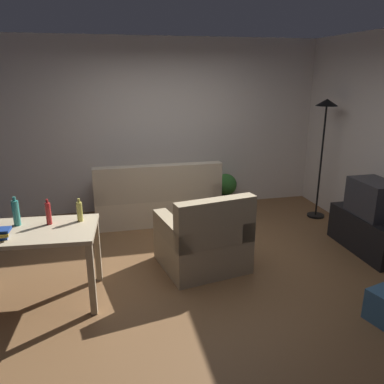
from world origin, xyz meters
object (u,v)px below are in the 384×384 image
desk (32,240)px  potted_plant (226,188)px  couch (157,200)px  tv (374,198)px  armchair (204,242)px  bottle_squat (80,211)px  bottle_tall (16,213)px  torchiere_lamp (325,126)px  tv_stand (368,233)px  bottle_red (48,213)px

desk → potted_plant: size_ratio=2.19×
couch → tv: 3.00m
potted_plant → armchair: bearing=-114.2°
bottle_squat → potted_plant: bearing=44.0°
desk → bottle_tall: (-0.14, 0.15, 0.24)m
couch → bottle_squat: (-1.01, -1.82, 0.56)m
torchiere_lamp → potted_plant: torchiere_lamp is taller
desk → bottle_squat: (0.45, 0.12, 0.21)m
tv_stand → torchiere_lamp: (0.00, 1.24, 1.17)m
couch → bottle_squat: 2.15m
desk → bottle_red: bottle_red is taller
bottle_tall → bottle_red: bearing=-7.5°
potted_plant → bottle_red: bottle_red is taller
bottle_squat → bottle_red: bearing=-176.4°
armchair → bottle_red: bearing=-4.1°
bottle_red → bottle_tall: bearing=172.5°
tv_stand → bottle_squat: size_ratio=4.67×
bottle_red → torchiere_lamp: bearing=20.5°
potted_plant → tv: bearing=-57.7°
armchair → bottle_tall: (-1.91, -0.15, 0.57)m
bottle_tall → bottle_squat: 0.59m
torchiere_lamp → potted_plant: size_ratio=3.18×
bottle_tall → couch: bearing=48.4°
torchiere_lamp → bottle_red: 4.04m
tv_stand → desk: bearing=93.9°
bottle_squat → torchiere_lamp: bearing=21.8°
potted_plant → bottle_red: 3.33m
couch → bottle_red: size_ratio=7.13×
tv → bottle_red: (-3.75, -0.16, 0.17)m
potted_plant → bottle_squat: bottle_squat is taller
couch → torchiere_lamp: torchiere_lamp is taller
tv_stand → bottle_red: 3.80m
bottle_red → bottle_squat: size_ratio=1.09×
bottle_squat → desk: bearing=-164.4°
couch → armchair: same height
desk → torchiere_lamp: bearing=25.5°
couch → torchiere_lamp: (2.45, -0.43, 1.11)m
tv_stand → potted_plant: size_ratio=1.93×
bottle_tall → bottle_squat: bottle_tall is taller
bottle_tall → tv_stand: bearing=1.7°
tv → bottle_red: bottle_red is taller
tv_stand → bottle_red: bearing=92.4°
desk → bottle_squat: 0.51m
tv → torchiere_lamp: torchiere_lamp is taller
bottle_tall → bottle_red: size_ratio=1.12×
couch → potted_plant: (1.20, 0.31, 0.02)m
desk → armchair: bearing=13.8°
couch → desk: 2.45m
potted_plant → bottle_squat: 3.11m
tv_stand → bottle_tall: bearing=91.7°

